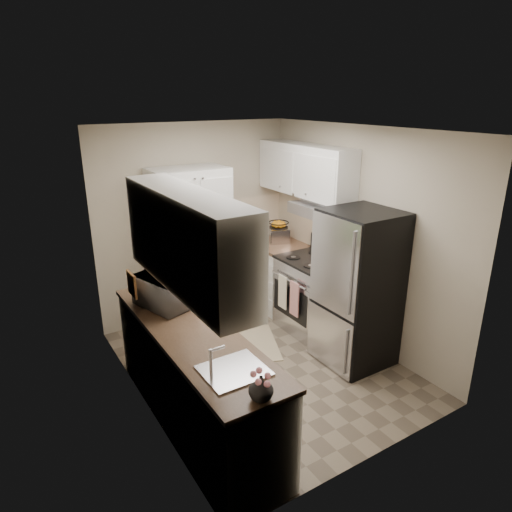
{
  "coord_description": "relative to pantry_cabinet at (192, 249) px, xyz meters",
  "views": [
    {
      "loc": [
        -2.34,
        -3.62,
        2.8
      ],
      "look_at": [
        0.01,
        0.15,
        1.22
      ],
      "focal_mm": 32.0,
      "sensor_mm": 36.0,
      "label": 1
    }
  ],
  "objects": [
    {
      "name": "countertop_left",
      "position": [
        -0.79,
        -1.75,
        -0.1
      ],
      "size": [
        0.63,
        2.33,
        0.04
      ],
      "primitive_type": "cube",
      "color": "brown",
      "rests_on": "base_cabinet_left"
    },
    {
      "name": "flower_vase",
      "position": [
        -0.8,
        -2.83,
        0.01
      ],
      "size": [
        0.18,
        0.18,
        0.17
      ],
      "primitive_type": "imported",
      "rotation": [
        0.0,
        0.0,
        0.09
      ],
      "color": "silver",
      "rests_on": "countertop_left"
    },
    {
      "name": "pantry_cabinet",
      "position": [
        0.0,
        0.0,
        0.0
      ],
      "size": [
        0.9,
        0.55,
        2.0
      ],
      "primitive_type": "cube",
      "color": "white",
      "rests_on": "ground"
    },
    {
      "name": "toaster_oven",
      "position": [
        1.23,
        -0.07,
        0.02
      ],
      "size": [
        0.36,
        0.41,
        0.19
      ],
      "primitive_type": "cube",
      "rotation": [
        0.0,
        0.0,
        -0.36
      ],
      "color": "silver",
      "rests_on": "countertop_right"
    },
    {
      "name": "microwave",
      "position": [
        -0.8,
        -1.17,
        0.07
      ],
      "size": [
        0.51,
        0.63,
        0.3
      ],
      "primitive_type": "imported",
      "rotation": [
        0.0,
        0.0,
        1.88
      ],
      "color": "#B0B1B4",
      "rests_on": "countertop_left"
    },
    {
      "name": "base_cabinet_left",
      "position": [
        -0.79,
        -1.75,
        -0.56
      ],
      "size": [
        0.6,
        2.3,
        0.88
      ],
      "primitive_type": "cube",
      "color": "white",
      "rests_on": "ground"
    },
    {
      "name": "electric_range",
      "position": [
        1.17,
        -0.93,
        -0.52
      ],
      "size": [
        0.71,
        0.78,
        1.13
      ],
      "color": "#B7B7BC",
      "rests_on": "ground"
    },
    {
      "name": "kitchen_mat",
      "position": [
        0.36,
        -0.88,
        -0.99
      ],
      "size": [
        0.8,
        0.97,
        0.01
      ],
      "primitive_type": "cube",
      "rotation": [
        0.0,
        0.0,
        -0.38
      ],
      "color": "#C8B28B",
      "rests_on": "ground"
    },
    {
      "name": "ground",
      "position": [
        0.2,
        -1.32,
        -1.0
      ],
      "size": [
        3.2,
        3.2,
        0.0
      ],
      "primitive_type": "plane",
      "color": "#7A6B56",
      "rests_on": "ground"
    },
    {
      "name": "refrigerator",
      "position": [
        1.14,
        -1.73,
        -0.15
      ],
      "size": [
        0.7,
        0.72,
        1.7
      ],
      "primitive_type": "cube",
      "color": "#B7B7BC",
      "rests_on": "ground"
    },
    {
      "name": "fruit_basket",
      "position": [
        1.25,
        -0.08,
        0.17
      ],
      "size": [
        0.32,
        0.32,
        0.12
      ],
      "primitive_type": null,
      "rotation": [
        0.0,
        0.0,
        0.2
      ],
      "color": "orange",
      "rests_on": "toaster_oven"
    },
    {
      "name": "cutting_board",
      "position": [
        -0.64,
        -0.63,
        0.06
      ],
      "size": [
        0.1,
        0.22,
        0.28
      ],
      "primitive_type": "cube",
      "rotation": [
        0.0,
        0.0,
        -0.37
      ],
      "color": "#418437",
      "rests_on": "countertop_left"
    },
    {
      "name": "base_cabinet_right",
      "position": [
        1.19,
        -0.12,
        -0.56
      ],
      "size": [
        0.6,
        0.8,
        0.88
      ],
      "primitive_type": "cube",
      "color": "white",
      "rests_on": "ground"
    },
    {
      "name": "countertop_right",
      "position": [
        1.19,
        -0.12,
        -0.1
      ],
      "size": [
        0.63,
        0.83,
        0.04
      ],
      "primitive_type": "cube",
      "color": "brown",
      "rests_on": "base_cabinet_right"
    },
    {
      "name": "wine_bottle",
      "position": [
        -0.84,
        -0.76,
        0.06
      ],
      "size": [
        0.07,
        0.07,
        0.28
      ],
      "primitive_type": "cylinder",
      "color": "black",
      "rests_on": "countertop_left"
    },
    {
      "name": "room_shell",
      "position": [
        0.18,
        -1.32,
        0.63
      ],
      "size": [
        2.64,
        3.24,
        2.52
      ],
      "color": "#B8AA95",
      "rests_on": "ground"
    }
  ]
}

